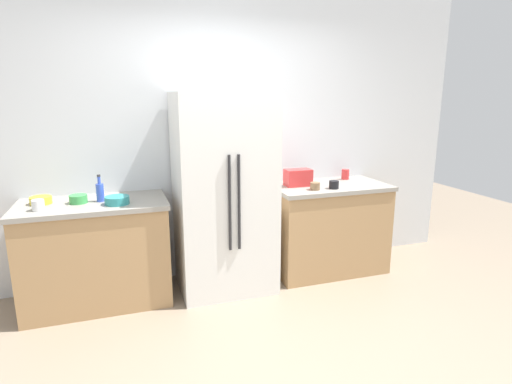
{
  "coord_description": "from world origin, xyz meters",
  "views": [
    {
      "loc": [
        -0.9,
        -2.26,
        1.76
      ],
      "look_at": [
        -0.01,
        0.39,
        1.1
      ],
      "focal_mm": 28.99,
      "sensor_mm": 36.0,
      "label": 1
    }
  ],
  "objects": [
    {
      "name": "ground_plane",
      "position": [
        0.0,
        0.0,
        0.0
      ],
      "size": [
        10.56,
        10.56,
        0.0
      ],
      "primitive_type": "plane",
      "color": "gray"
    },
    {
      "name": "kitchen_back_panel",
      "position": [
        0.0,
        1.69,
        1.43
      ],
      "size": [
        5.28,
        0.1,
        2.87
      ],
      "primitive_type": "cube",
      "color": "silver",
      "rests_on": "ground_plane"
    },
    {
      "name": "counter_left",
      "position": [
        -1.14,
        1.32,
        0.45
      ],
      "size": [
        1.2,
        0.66,
        0.9
      ],
      "color": "tan",
      "rests_on": "ground_plane"
    },
    {
      "name": "counter_right",
      "position": [
        1.07,
        1.32,
        0.45
      ],
      "size": [
        1.15,
        0.66,
        0.9
      ],
      "color": "tan",
      "rests_on": "ground_plane"
    },
    {
      "name": "refrigerator",
      "position": [
        -0.02,
        1.28,
        0.9
      ],
      "size": [
        0.85,
        0.71,
        1.79
      ],
      "color": "white",
      "rests_on": "ground_plane"
    },
    {
      "name": "toaster",
      "position": [
        0.75,
        1.36,
        0.98
      ],
      "size": [
        0.25,
        0.15,
        0.16
      ],
      "primitive_type": "cube",
      "color": "red",
      "rests_on": "counter_right"
    },
    {
      "name": "bottle_a",
      "position": [
        -1.07,
        1.32,
        0.98
      ],
      "size": [
        0.06,
        0.06,
        0.23
      ],
      "color": "blue",
      "rests_on": "counter_left"
    },
    {
      "name": "cup_a",
      "position": [
        1.02,
        1.14,
        0.94
      ],
      "size": [
        0.09,
        0.09,
        0.08
      ],
      "primitive_type": "cylinder",
      "color": "black",
      "rests_on": "counter_right"
    },
    {
      "name": "cup_b",
      "position": [
        1.36,
        1.5,
        0.95
      ],
      "size": [
        0.08,
        0.08,
        0.1
      ],
      "primitive_type": "cylinder",
      "color": "red",
      "rests_on": "counter_right"
    },
    {
      "name": "cup_c",
      "position": [
        0.83,
        1.15,
        0.93
      ],
      "size": [
        0.09,
        0.09,
        0.07
      ],
      "primitive_type": "cylinder",
      "color": "brown",
      "rests_on": "counter_right"
    },
    {
      "name": "cup_d",
      "position": [
        -1.51,
        1.17,
        0.94
      ],
      "size": [
        0.09,
        0.09,
        0.08
      ],
      "primitive_type": "cylinder",
      "color": "white",
      "rests_on": "counter_left"
    },
    {
      "name": "bowl_a",
      "position": [
        -1.24,
        1.32,
        0.93
      ],
      "size": [
        0.14,
        0.14,
        0.07
      ],
      "primitive_type": "cylinder",
      "color": "green",
      "rests_on": "counter_left"
    },
    {
      "name": "bowl_b",
      "position": [
        -1.53,
        1.39,
        0.93
      ],
      "size": [
        0.17,
        0.17,
        0.06
      ],
      "primitive_type": "cylinder",
      "color": "yellow",
      "rests_on": "counter_left"
    },
    {
      "name": "bowl_c",
      "position": [
        -0.94,
        1.19,
        0.93
      ],
      "size": [
        0.19,
        0.19,
        0.06
      ],
      "primitive_type": "cylinder",
      "color": "teal",
      "rests_on": "counter_left"
    }
  ]
}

